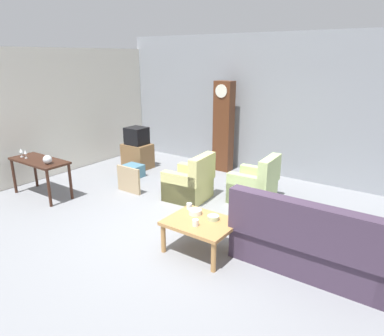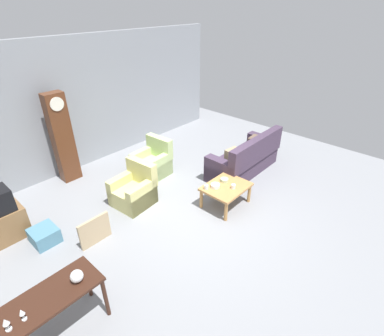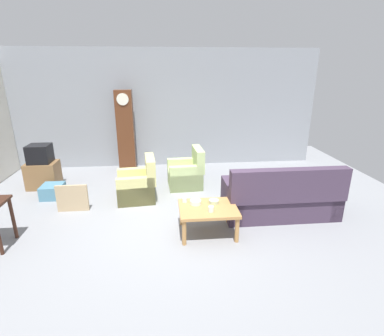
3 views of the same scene
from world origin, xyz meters
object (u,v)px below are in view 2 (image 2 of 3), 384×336
(tv_stand_cabinet, at_px, (5,224))
(glass_dome_cloche, at_px, (77,276))
(armchair_olive_far, at_px, (153,163))
(console_table_dark, at_px, (49,303))
(storage_box_blue, at_px, (45,235))
(cup_white_porcelain, at_px, (233,186))
(wine_glass_tall, at_px, (6,323))
(framed_picture_leaning, at_px, (95,231))
(grandfather_clock, at_px, (62,138))
(wine_glass_mid, at_px, (22,313))
(couch_floral, at_px, (245,160))
(armchair_olive_near, at_px, (134,191))
(cup_blue_rimmed, at_px, (206,187))
(bowl_shallow_green, at_px, (224,180))
(coffee_table_wood, at_px, (226,189))
(bowl_white_stacked, at_px, (215,186))

(tv_stand_cabinet, bearing_deg, glass_dome_cloche, -87.01)
(armchair_olive_far, height_order, console_table_dark, armchair_olive_far)
(storage_box_blue, xyz_separation_m, cup_white_porcelain, (3.15, -1.93, 0.38))
(storage_box_blue, height_order, wine_glass_tall, wine_glass_tall)
(framed_picture_leaning, distance_m, storage_box_blue, 0.95)
(grandfather_clock, height_order, wine_glass_mid, grandfather_clock)
(storage_box_blue, bearing_deg, couch_floral, -15.89)
(console_table_dark, relative_size, glass_dome_cloche, 7.80)
(armchair_olive_near, bearing_deg, wine_glass_tall, -150.62)
(couch_floral, height_order, framed_picture_leaning, couch_floral)
(console_table_dark, height_order, tv_stand_cabinet, console_table_dark)
(console_table_dark, distance_m, wine_glass_mid, 0.38)
(framed_picture_leaning, height_order, cup_white_porcelain, cup_white_porcelain)
(console_table_dark, relative_size, grandfather_clock, 0.60)
(cup_blue_rimmed, height_order, wine_glass_tall, wine_glass_tall)
(armchair_olive_far, height_order, tv_stand_cabinet, armchair_olive_far)
(armchair_olive_near, distance_m, console_table_dark, 2.99)
(armchair_olive_near, height_order, bowl_shallow_green, armchair_olive_near)
(bowl_shallow_green, relative_size, wine_glass_mid, 0.97)
(console_table_dark, xyz_separation_m, cup_blue_rimmed, (3.41, 0.32, -0.12))
(armchair_olive_near, distance_m, bowl_shallow_green, 1.96)
(glass_dome_cloche, relative_size, bowl_shallow_green, 0.97)
(grandfather_clock, bearing_deg, armchair_olive_far, -41.52)
(glass_dome_cloche, bearing_deg, cup_white_porcelain, -0.48)
(console_table_dark, bearing_deg, coffee_table_wood, 1.20)
(couch_floral, bearing_deg, glass_dome_cloche, -172.93)
(glass_dome_cloche, bearing_deg, grandfather_clock, 64.86)
(armchair_olive_near, relative_size, wine_glass_tall, 5.02)
(couch_floral, relative_size, grandfather_clock, 0.98)
(tv_stand_cabinet, height_order, cup_blue_rimmed, tv_stand_cabinet)
(cup_white_porcelain, height_order, wine_glass_tall, wine_glass_tall)
(storage_box_blue, height_order, wine_glass_mid, wine_glass_mid)
(console_table_dark, distance_m, storage_box_blue, 2.03)
(storage_box_blue, distance_m, cup_blue_rimmed, 3.18)
(armchair_olive_far, bearing_deg, glass_dome_cloche, -144.76)
(cup_blue_rimmed, bearing_deg, bowl_white_stacked, -28.87)
(tv_stand_cabinet, distance_m, storage_box_blue, 0.77)
(console_table_dark, bearing_deg, grandfather_clock, 59.71)
(armchair_olive_far, bearing_deg, coffee_table_wood, -85.08)
(storage_box_blue, relative_size, bowl_shallow_green, 2.71)
(armchair_olive_far, distance_m, cup_white_porcelain, 2.32)
(armchair_olive_near, height_order, wine_glass_tall, wine_glass_tall)
(tv_stand_cabinet, relative_size, glass_dome_cloche, 4.08)
(wine_glass_mid, bearing_deg, wine_glass_tall, 178.13)
(console_table_dark, height_order, cup_white_porcelain, console_table_dark)
(framed_picture_leaning, bearing_deg, cup_blue_rimmed, -21.08)
(bowl_white_stacked, distance_m, wine_glass_mid, 3.91)
(framed_picture_leaning, bearing_deg, tv_stand_cabinet, 127.48)
(coffee_table_wood, bearing_deg, cup_blue_rimmed, 147.28)
(couch_floral, bearing_deg, armchair_olive_near, 159.13)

